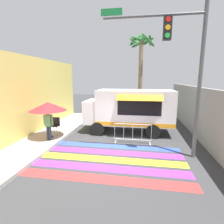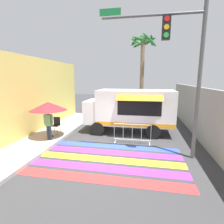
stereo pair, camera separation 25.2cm
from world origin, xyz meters
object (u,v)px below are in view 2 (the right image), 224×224
folding_chair (56,124)px  vendor_person (48,123)px  patio_umbrella (48,106)px  palm_tree (142,60)px  traffic_signal_pole (181,57)px  barricade_front (132,134)px  food_truck (129,108)px

folding_chair → vendor_person: bearing=-65.0°
patio_umbrella → palm_tree: 8.51m
traffic_signal_pole → palm_tree: bearing=103.2°
folding_chair → barricade_front: 4.63m
barricade_front → palm_tree: palm_tree is taller
traffic_signal_pole → barricade_front: 4.46m
folding_chair → vendor_person: vendor_person is taller
patio_umbrella → palm_tree: bearing=51.7°
food_truck → traffic_signal_pole: size_ratio=0.86×
traffic_signal_pole → folding_chair: bearing=165.8°
traffic_signal_pole → vendor_person: size_ratio=3.87×
barricade_front → vendor_person: bearing=-170.9°
food_truck → vendor_person: 4.88m
traffic_signal_pole → palm_tree: palm_tree is taller
patio_umbrella → vendor_person: size_ratio=1.22×
traffic_signal_pole → folding_chair: traffic_signal_pole is taller
barricade_front → food_truck: bearing=101.7°
food_truck → folding_chair: bearing=-159.4°
food_truck → palm_tree: (0.69, 3.97, 3.37)m
food_truck → traffic_signal_pole: (2.37, -3.25, 2.73)m
traffic_signal_pole → vendor_person: traffic_signal_pole is taller
food_truck → barricade_front: food_truck is taller
vendor_person → palm_tree: palm_tree is taller
food_truck → patio_umbrella: size_ratio=2.73×
palm_tree → patio_umbrella: bearing=-128.3°
patio_umbrella → barricade_front: size_ratio=1.02×
patio_umbrella → vendor_person: patio_umbrella is taller
food_truck → patio_umbrella: food_truck is taller
folding_chair → palm_tree: 8.51m
traffic_signal_pole → patio_umbrella: bearing=171.7°
traffic_signal_pole → folding_chair: (-6.58, 1.66, -3.55)m
patio_umbrella → vendor_person: (0.19, -0.39, -0.84)m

